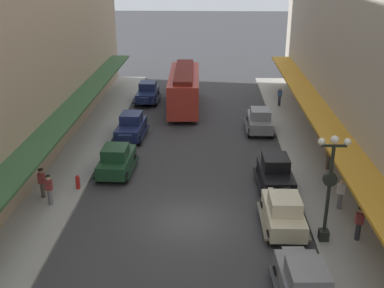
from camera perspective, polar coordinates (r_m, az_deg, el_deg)
ground_plane at (r=24.24m, az=-0.56°, el=-9.20°), size 200.00×200.00×0.00m
sidewalk_left at (r=25.64m, az=-17.73°, el=-8.29°), size 3.00×60.00×0.15m
sidewalk_right at (r=25.02m, az=17.08°, el=-8.99°), size 3.00×60.00×0.15m
parked_car_0 at (r=23.57m, az=10.91°, el=-7.94°), size 2.18×4.27×1.84m
parked_car_1 at (r=36.24m, az=8.15°, el=2.91°), size 2.21×4.28×1.84m
parked_car_2 at (r=29.22m, az=-9.04°, el=-1.80°), size 2.24×4.30×1.84m
parked_car_3 at (r=27.53m, az=10.00°, el=-3.38°), size 2.23×4.29×1.84m
parked_car_4 at (r=19.07m, az=13.42°, el=-16.03°), size 2.30×4.32×1.84m
parked_car_5 at (r=43.58m, az=-5.35°, el=6.22°), size 2.17×4.27×1.84m
parked_car_6 at (r=34.82m, az=-7.33°, el=2.17°), size 2.28×4.31×1.84m
streetcar at (r=41.26m, az=-0.94°, el=6.81°), size 2.76×9.66×3.46m
lamp_post_with_clock at (r=21.97m, az=16.17°, el=-4.72°), size 1.42×0.44×5.16m
fire_hydrant at (r=27.65m, az=-13.55°, el=-4.44°), size 0.24×0.24×0.82m
pedestrian_0 at (r=26.99m, az=-17.56°, el=-4.47°), size 0.36×0.28×1.67m
pedestrian_1 at (r=26.13m, az=-16.77°, el=-5.26°), size 0.36×0.28×1.67m
pedestrian_2 at (r=23.35m, az=19.41°, el=-8.97°), size 0.36×0.28×1.67m
pedestrian_3 at (r=25.82m, az=17.38°, el=-5.72°), size 0.36×0.24×1.64m
pedestrian_4 at (r=42.55m, az=10.47°, el=5.63°), size 0.36×0.24×1.64m
pedestrian_5 at (r=30.30m, az=16.07°, el=-1.40°), size 0.36×0.28×1.67m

